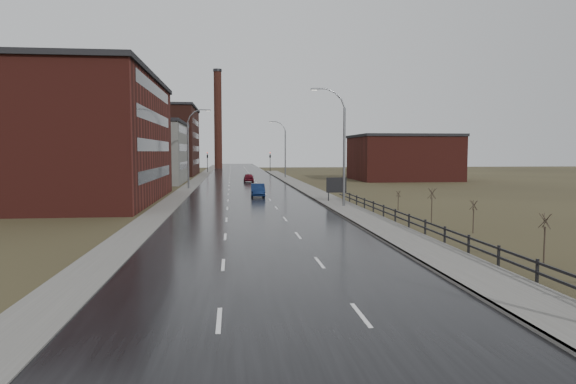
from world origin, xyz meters
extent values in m
plane|color=#2D2819|center=(0.00, 0.00, 0.00)|extent=(320.00, 320.00, 0.00)
cube|color=black|center=(0.00, 60.00, 0.03)|extent=(14.00, 300.00, 0.06)
cube|color=#595651|center=(8.60, 35.00, 0.09)|extent=(3.20, 180.00, 0.18)
cube|color=slate|center=(7.08, 35.00, 0.09)|extent=(0.16, 180.00, 0.18)
cube|color=#595651|center=(-8.20, 60.00, 0.06)|extent=(2.40, 260.00, 0.12)
cube|color=#471914|center=(-21.00, 45.00, 6.50)|extent=(22.00, 28.00, 13.00)
cube|color=black|center=(-21.00, 45.00, 13.25)|extent=(22.44, 28.56, 0.50)
cube|color=black|center=(-10.02, 45.00, 3.00)|extent=(0.06, 22.40, 1.20)
cube|color=black|center=(-10.02, 45.00, 6.00)|extent=(0.06, 22.40, 1.20)
cube|color=black|center=(-10.02, 45.00, 9.00)|extent=(0.06, 22.40, 1.20)
cube|color=black|center=(-10.02, 45.00, 12.00)|extent=(0.06, 22.40, 1.20)
cube|color=slate|center=(-18.00, 78.00, 5.00)|extent=(16.00, 20.00, 10.00)
cube|color=black|center=(-18.00, 78.00, 10.25)|extent=(16.32, 20.40, 0.50)
cube|color=black|center=(-10.02, 78.00, 3.00)|extent=(0.06, 16.00, 1.20)
cube|color=black|center=(-10.02, 78.00, 6.00)|extent=(0.06, 16.00, 1.20)
cube|color=black|center=(-10.02, 78.00, 9.00)|extent=(0.06, 16.00, 1.20)
cube|color=#331611|center=(-23.00, 108.00, 7.50)|extent=(26.00, 24.00, 15.00)
cube|color=black|center=(-23.00, 108.00, 15.25)|extent=(26.52, 24.48, 0.50)
cube|color=black|center=(-10.02, 108.00, 3.00)|extent=(0.06, 19.20, 1.20)
cube|color=black|center=(-10.02, 108.00, 6.00)|extent=(0.06, 19.20, 1.20)
cube|color=black|center=(-10.02, 108.00, 9.00)|extent=(0.06, 19.20, 1.20)
cube|color=black|center=(-10.02, 108.00, 12.00)|extent=(0.06, 19.20, 1.20)
cube|color=#471914|center=(30.30, 82.00, 4.00)|extent=(18.00, 16.00, 8.00)
cube|color=black|center=(30.30, 82.00, 8.25)|extent=(18.36, 16.32, 0.50)
cylinder|color=#331611|center=(-6.00, 150.00, 15.00)|extent=(2.40, 2.40, 30.00)
cylinder|color=black|center=(-6.00, 150.00, 30.30)|extent=(2.70, 2.70, 0.80)
cylinder|color=slate|center=(8.80, 36.00, 4.75)|extent=(0.24, 0.24, 9.50)
cylinder|color=slate|center=(8.63, 36.00, 9.90)|extent=(0.51, 0.14, 0.98)
cylinder|color=slate|center=(8.16, 36.00, 10.62)|extent=(0.81, 0.14, 0.81)
cylinder|color=slate|center=(7.44, 36.00, 11.09)|extent=(0.98, 0.14, 0.51)
cylinder|color=slate|center=(6.60, 36.00, 11.26)|extent=(1.01, 0.14, 0.14)
cube|color=slate|center=(5.91, 36.00, 11.21)|extent=(0.70, 0.28, 0.18)
cube|color=silver|center=(5.91, 36.00, 11.11)|extent=(0.50, 0.20, 0.04)
cylinder|color=slate|center=(-8.00, 62.00, 4.75)|extent=(0.24, 0.24, 9.50)
cylinder|color=slate|center=(-7.83, 62.00, 9.90)|extent=(0.51, 0.14, 0.98)
cylinder|color=slate|center=(-7.36, 62.00, 10.62)|extent=(0.81, 0.14, 0.81)
cylinder|color=slate|center=(-6.64, 62.00, 11.09)|extent=(0.98, 0.14, 0.51)
cylinder|color=slate|center=(-5.80, 62.00, 11.26)|extent=(1.01, 0.14, 0.14)
cube|color=slate|center=(-5.11, 62.00, 11.21)|extent=(0.70, 0.28, 0.18)
cube|color=silver|center=(-5.11, 62.00, 11.11)|extent=(0.50, 0.20, 0.04)
cylinder|color=slate|center=(8.80, 90.00, 4.75)|extent=(0.24, 0.24, 9.50)
cylinder|color=slate|center=(8.63, 90.00, 9.90)|extent=(0.51, 0.14, 0.98)
cylinder|color=slate|center=(8.16, 90.00, 10.62)|extent=(0.81, 0.14, 0.81)
cylinder|color=slate|center=(7.44, 90.00, 11.09)|extent=(0.98, 0.14, 0.51)
cylinder|color=slate|center=(6.60, 90.00, 11.26)|extent=(1.01, 0.14, 0.14)
cube|color=slate|center=(5.91, 90.00, 11.21)|extent=(0.70, 0.28, 0.18)
cube|color=silver|center=(5.91, 90.00, 11.11)|extent=(0.50, 0.20, 0.04)
cube|color=black|center=(10.30, 7.00, 0.55)|extent=(0.10, 0.10, 1.10)
cube|color=black|center=(10.30, 10.00, 0.55)|extent=(0.10, 0.10, 1.10)
cube|color=black|center=(10.30, 13.00, 0.55)|extent=(0.10, 0.10, 1.10)
cube|color=black|center=(10.30, 16.00, 0.55)|extent=(0.10, 0.10, 1.10)
cube|color=black|center=(10.30, 19.00, 0.55)|extent=(0.10, 0.10, 1.10)
cube|color=black|center=(10.30, 22.00, 0.55)|extent=(0.10, 0.10, 1.10)
cube|color=black|center=(10.30, 25.00, 0.55)|extent=(0.10, 0.10, 1.10)
cube|color=black|center=(10.30, 28.00, 0.55)|extent=(0.10, 0.10, 1.10)
cube|color=black|center=(10.30, 31.00, 0.55)|extent=(0.10, 0.10, 1.10)
cube|color=black|center=(10.30, 34.00, 0.55)|extent=(0.10, 0.10, 1.10)
cube|color=black|center=(10.30, 37.00, 0.55)|extent=(0.10, 0.10, 1.10)
cube|color=black|center=(10.30, 40.00, 0.55)|extent=(0.10, 0.10, 1.10)
cube|color=black|center=(10.30, 43.00, 0.55)|extent=(0.10, 0.10, 1.10)
cube|color=black|center=(10.30, 18.50, 0.95)|extent=(0.08, 53.00, 0.10)
cube|color=black|center=(10.30, 18.50, 0.55)|extent=(0.08, 53.00, 0.10)
cylinder|color=#382D23|center=(13.02, 10.77, 0.90)|extent=(0.08, 0.08, 1.81)
cylinder|color=#382D23|center=(13.07, 10.77, 2.08)|extent=(0.04, 0.61, 0.71)
cylinder|color=#382D23|center=(13.03, 10.82, 2.08)|extent=(0.58, 0.23, 0.72)
cylinder|color=#382D23|center=(12.98, 10.80, 2.08)|extent=(0.35, 0.52, 0.73)
cylinder|color=#382D23|center=(12.98, 10.74, 2.08)|extent=(0.35, 0.52, 0.73)
cylinder|color=#382D23|center=(13.03, 10.72, 2.08)|extent=(0.58, 0.23, 0.72)
cylinder|color=#382D23|center=(13.96, 19.96, 0.81)|extent=(0.08, 0.08, 1.62)
cylinder|color=#382D23|center=(14.01, 19.96, 1.86)|extent=(0.04, 0.55, 0.64)
cylinder|color=#382D23|center=(13.98, 20.01, 1.86)|extent=(0.52, 0.21, 0.65)
cylinder|color=#382D23|center=(13.92, 19.99, 1.86)|extent=(0.31, 0.46, 0.66)
cylinder|color=#382D23|center=(13.92, 19.93, 1.86)|extent=(0.31, 0.46, 0.66)
cylinder|color=#382D23|center=(13.98, 19.92, 1.86)|extent=(0.52, 0.21, 0.65)
cylinder|color=#382D23|center=(12.82, 24.25, 1.00)|extent=(0.08, 0.08, 2.00)
cylinder|color=#382D23|center=(12.87, 24.25, 2.30)|extent=(0.04, 0.67, 0.79)
cylinder|color=#382D23|center=(12.84, 24.30, 2.30)|extent=(0.64, 0.25, 0.79)
cylinder|color=#382D23|center=(12.78, 24.28, 2.30)|extent=(0.38, 0.57, 0.80)
cylinder|color=#382D23|center=(12.78, 24.22, 2.30)|extent=(0.38, 0.57, 0.80)
cylinder|color=#382D23|center=(12.84, 24.20, 2.30)|extent=(0.64, 0.25, 0.79)
cylinder|color=#382D23|center=(13.29, 33.33, 0.66)|extent=(0.08, 0.08, 1.31)
cylinder|color=#382D23|center=(13.34, 33.33, 1.51)|extent=(0.04, 0.45, 0.52)
cylinder|color=#382D23|center=(13.31, 33.38, 1.51)|extent=(0.43, 0.18, 0.53)
cylinder|color=#382D23|center=(13.25, 33.36, 1.51)|extent=(0.26, 0.38, 0.54)
cylinder|color=#382D23|center=(13.25, 33.30, 1.51)|extent=(0.26, 0.38, 0.54)
cylinder|color=#382D23|center=(13.31, 33.29, 1.51)|extent=(0.43, 0.18, 0.53)
cube|color=black|center=(8.28, 41.08, 0.90)|extent=(0.10, 0.10, 1.80)
cube|color=black|center=(9.92, 41.08, 0.90)|extent=(0.10, 0.10, 1.80)
cube|color=silver|center=(9.10, 41.03, 1.85)|extent=(2.05, 0.08, 1.50)
cube|color=black|center=(9.10, 40.98, 1.85)|extent=(2.15, 0.04, 1.60)
cylinder|color=black|center=(-8.00, 120.00, 2.60)|extent=(0.16, 0.16, 5.20)
imported|color=black|center=(-8.00, 120.00, 4.75)|extent=(0.58, 2.73, 1.10)
sphere|color=#FF190C|center=(-8.00, 119.85, 5.05)|extent=(0.18, 0.18, 0.18)
cylinder|color=black|center=(8.00, 120.00, 2.60)|extent=(0.16, 0.16, 5.20)
imported|color=black|center=(8.00, 120.00, 4.75)|extent=(0.58, 2.73, 1.10)
sphere|color=#FF190C|center=(8.00, 119.85, 5.05)|extent=(0.18, 0.18, 0.18)
imported|color=#0C1B3E|center=(1.19, 48.52, 0.76)|extent=(1.67, 4.62, 1.51)
imported|color=#540E19|center=(1.07, 77.41, 0.76)|extent=(1.85, 4.47, 1.51)
camera|label=1|loc=(-1.86, -12.03, 5.40)|focal=32.00mm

